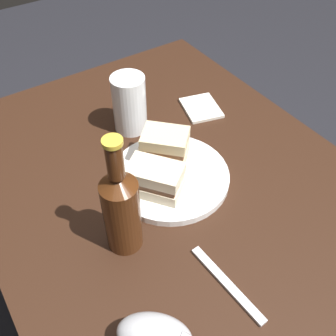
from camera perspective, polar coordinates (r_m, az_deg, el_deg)
name	(u,v)px	position (r m, az deg, el deg)	size (l,w,h in m)	color
ground_plane	(167,321)	(1.55, -0.12, -21.28)	(6.00, 6.00, 0.00)	black
dining_table	(167,265)	(1.20, -0.14, -13.93)	(1.01, 0.80, 0.78)	black
plate	(169,177)	(0.88, 0.19, -1.27)	(0.26, 0.26, 0.02)	white
sandwich_half_left	(165,146)	(0.88, -0.42, 3.25)	(0.12, 0.12, 0.07)	beige
sandwich_half_right	(155,179)	(0.81, -1.90, -1.60)	(0.13, 0.12, 0.07)	beige
potato_wedge_front	(153,152)	(0.91, -2.23, 2.37)	(0.05, 0.02, 0.02)	#B77F33
potato_wedge_middle	(149,184)	(0.84, -2.81, -2.28)	(0.05, 0.02, 0.02)	#B77F33
potato_wedge_back	(150,171)	(0.87, -2.58, -0.47)	(0.05, 0.02, 0.01)	gold
potato_wedge_left_edge	(151,149)	(0.91, -2.52, 2.71)	(0.05, 0.02, 0.02)	gold
potato_wedge_right_edge	(140,170)	(0.87, -4.14, -0.33)	(0.04, 0.02, 0.02)	#AD702D
pint_glass	(130,107)	(0.98, -5.57, 8.82)	(0.08, 0.08, 0.15)	white
gravy_boat	(155,336)	(0.65, -1.85, -23.20)	(0.13, 0.13, 0.07)	#B7B7BC
cider_bottle	(121,208)	(0.70, -6.80, -5.80)	(0.07, 0.07, 0.26)	#47230F
napkin	(201,108)	(1.08, 4.82, 8.69)	(0.11, 0.09, 0.01)	silver
fork	(227,284)	(0.74, 8.55, -16.27)	(0.18, 0.02, 0.01)	silver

